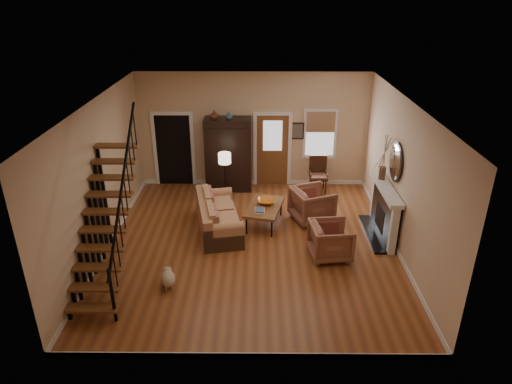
{
  "coord_description": "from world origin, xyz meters",
  "views": [
    {
      "loc": [
        0.17,
        -9.0,
        5.48
      ],
      "look_at": [
        0.1,
        0.4,
        1.15
      ],
      "focal_mm": 32.0,
      "sensor_mm": 36.0,
      "label": 1
    }
  ],
  "objects_px": {
    "side_chair": "(318,175)",
    "armoire": "(228,155)",
    "armchair_right": "(312,204)",
    "coffee_table": "(264,215)",
    "armchair_left": "(331,241)",
    "floor_lamp": "(225,179)",
    "sofa": "(219,216)"
  },
  "relations": [
    {
      "from": "floor_lamp",
      "to": "armoire",
      "type": "bearing_deg",
      "value": 87.98
    },
    {
      "from": "coffee_table",
      "to": "side_chair",
      "type": "bearing_deg",
      "value": 51.73
    },
    {
      "from": "sofa",
      "to": "armchair_left",
      "type": "distance_m",
      "value": 2.77
    },
    {
      "from": "armoire",
      "to": "side_chair",
      "type": "bearing_deg",
      "value": -4.48
    },
    {
      "from": "sofa",
      "to": "armchair_left",
      "type": "bearing_deg",
      "value": -36.11
    },
    {
      "from": "armoire",
      "to": "armchair_right",
      "type": "xyz_separation_m",
      "value": [
        2.2,
        -1.92,
        -0.62
      ]
    },
    {
      "from": "sofa",
      "to": "coffee_table",
      "type": "height_order",
      "value": "sofa"
    },
    {
      "from": "armoire",
      "to": "armchair_left",
      "type": "height_order",
      "value": "armoire"
    },
    {
      "from": "sofa",
      "to": "floor_lamp",
      "type": "distance_m",
      "value": 1.53
    },
    {
      "from": "armoire",
      "to": "coffee_table",
      "type": "xyz_separation_m",
      "value": [
        1.0,
        -2.16,
        -0.8
      ]
    },
    {
      "from": "side_chair",
      "to": "armoire",
      "type": "bearing_deg",
      "value": 175.52
    },
    {
      "from": "coffee_table",
      "to": "floor_lamp",
      "type": "bearing_deg",
      "value": 131.34
    },
    {
      "from": "armchair_left",
      "to": "floor_lamp",
      "type": "relative_size",
      "value": 0.61
    },
    {
      "from": "armoire",
      "to": "armchair_right",
      "type": "bearing_deg",
      "value": -41.1
    },
    {
      "from": "armoire",
      "to": "side_chair",
      "type": "height_order",
      "value": "armoire"
    },
    {
      "from": "floor_lamp",
      "to": "side_chair",
      "type": "bearing_deg",
      "value": 16.81
    },
    {
      "from": "coffee_table",
      "to": "armchair_left",
      "type": "bearing_deg",
      "value": -45.82
    },
    {
      "from": "side_chair",
      "to": "armchair_right",
      "type": "bearing_deg",
      "value": -101.55
    },
    {
      "from": "armchair_right",
      "to": "floor_lamp",
      "type": "distance_m",
      "value": 2.44
    },
    {
      "from": "armchair_left",
      "to": "floor_lamp",
      "type": "distance_m",
      "value": 3.62
    },
    {
      "from": "armoire",
      "to": "coffee_table",
      "type": "relative_size",
      "value": 1.6
    },
    {
      "from": "coffee_table",
      "to": "side_chair",
      "type": "relative_size",
      "value": 1.29
    },
    {
      "from": "sofa",
      "to": "side_chair",
      "type": "distance_m",
      "value": 3.49
    },
    {
      "from": "floor_lamp",
      "to": "side_chair",
      "type": "height_order",
      "value": "floor_lamp"
    },
    {
      "from": "armoire",
      "to": "sofa",
      "type": "relative_size",
      "value": 1.0
    },
    {
      "from": "floor_lamp",
      "to": "side_chair",
      "type": "xyz_separation_m",
      "value": [
        2.58,
        0.78,
        -0.21
      ]
    },
    {
      "from": "armchair_right",
      "to": "floor_lamp",
      "type": "bearing_deg",
      "value": 46.16
    },
    {
      "from": "coffee_table",
      "to": "armchair_right",
      "type": "xyz_separation_m",
      "value": [
        1.2,
        0.24,
        0.18
      ]
    },
    {
      "from": "armchair_right",
      "to": "armchair_left",
      "type": "bearing_deg",
      "value": 166.4
    },
    {
      "from": "coffee_table",
      "to": "side_chair",
      "type": "distance_m",
      "value": 2.51
    },
    {
      "from": "armchair_left",
      "to": "coffee_table",
      "type": "bearing_deg",
      "value": 37.56
    },
    {
      "from": "sofa",
      "to": "armchair_right",
      "type": "height_order",
      "value": "armchair_right"
    }
  ]
}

